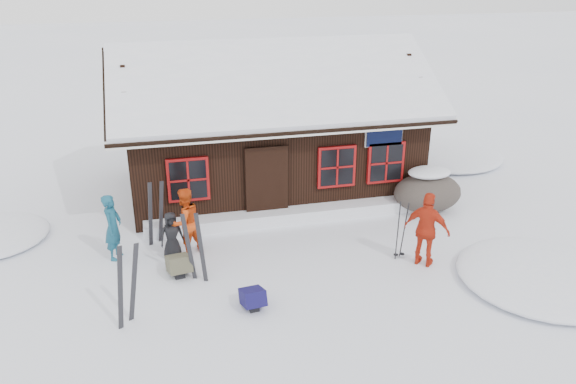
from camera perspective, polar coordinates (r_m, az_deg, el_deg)
name	(u,v)px	position (r m, az deg, el deg)	size (l,w,h in m)	color
ground	(251,269)	(12.70, -3.80, -7.84)	(120.00, 120.00, 0.00)	white
mountain_hut	(268,135)	(16.86, -2.00, 5.77)	(8.90, 6.09, 4.42)	black
snow_drift	(291,215)	(14.86, 0.29, -2.34)	(7.60, 0.60, 0.35)	white
snow_mounds	(300,226)	(14.63, 1.24, -3.51)	(20.60, 13.20, 0.48)	white
skier_teal	(113,227)	(13.40, -17.36, -3.41)	(0.57, 0.38, 1.57)	navy
skier_orange_left	(185,222)	(13.19, -10.42, -2.99)	(0.79, 0.62, 1.63)	#CD3F0E
skier_orange_right	(427,230)	(12.84, 13.93, -3.74)	(1.02, 0.43, 1.75)	red
skier_crouched	(172,235)	(13.18, -11.74, -4.33)	(0.55, 0.36, 1.13)	black
boulder	(428,191)	(15.82, 13.99, 0.07)	(1.89, 1.42, 1.11)	#4B423C
ski_pair_left	(127,286)	(11.00, -16.04, -9.17)	(0.53, 0.32, 1.67)	black
ski_pair_mid	(195,248)	(12.09, -9.42, -5.67)	(0.48, 0.23, 1.62)	black
ski_pair_right	(156,214)	(13.87, -13.28, -2.17)	(0.48, 0.21, 1.63)	black
ski_poles	(401,231)	(13.10, 11.40, -3.91)	(0.26, 0.13, 1.44)	black
backpack_blue	(253,300)	(11.35, -3.60, -10.93)	(0.43, 0.57, 0.31)	#131045
backpack_olive	(179,267)	(12.63, -11.01, -7.51)	(0.48, 0.64, 0.35)	#4E4C38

